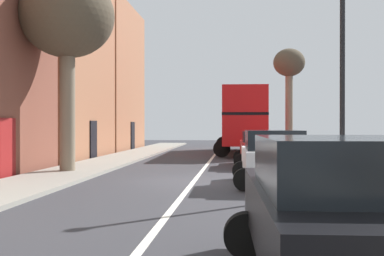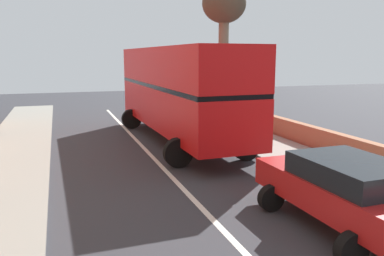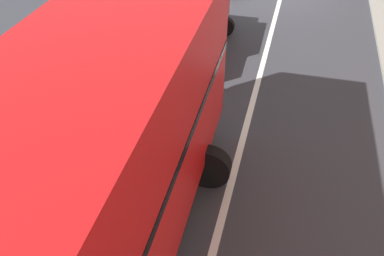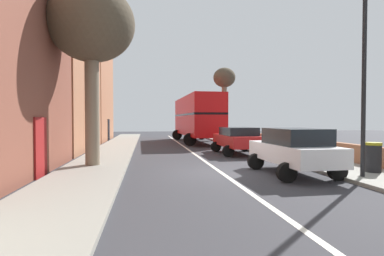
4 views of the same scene
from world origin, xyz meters
name	(u,v)px [view 3 (image 3 of 4)]	position (x,y,z in m)	size (l,w,h in m)	color
parked_car_red_right_3	(190,23)	(2.50, 5.85, 0.92)	(2.57, 4.42, 1.58)	#AD1919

